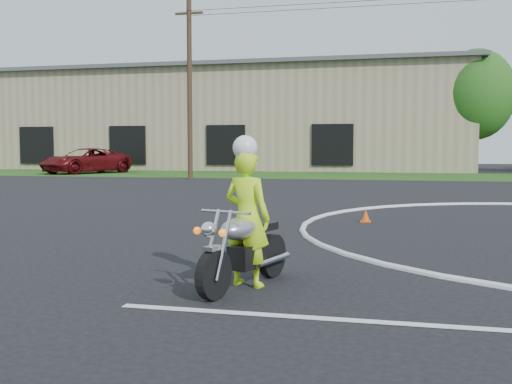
# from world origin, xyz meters

# --- Properties ---
(grass_strip) EXTENTS (120.00, 10.00, 0.02)m
(grass_strip) POSITION_xyz_m (0.00, 27.00, 0.01)
(grass_strip) COLOR #1E4714
(grass_strip) RESTS_ON ground
(primary_motorcycle) EXTENTS (0.89, 1.85, 1.00)m
(primary_motorcycle) POSITION_xyz_m (-5.93, -2.93, 0.49)
(primary_motorcycle) COLOR black
(primary_motorcycle) RESTS_ON ground
(rider_primary_grp) EXTENTS (0.71, 0.58, 1.86)m
(rider_primary_grp) POSITION_xyz_m (-5.92, -2.80, 0.90)
(rider_primary_grp) COLOR #C3FB1A
(rider_primary_grp) RESTS_ON ground
(pickup_grp) EXTENTS (5.28, 6.96, 1.76)m
(pickup_grp) POSITION_xyz_m (-24.48, 26.28, 0.88)
(pickup_grp) COLOR #5A0A0F
(pickup_grp) RESTS_ON ground
(warehouse) EXTENTS (41.00, 17.00, 8.30)m
(warehouse) POSITION_xyz_m (-18.00, 39.99, 4.16)
(warehouse) COLOR tan
(warehouse) RESTS_ON ground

